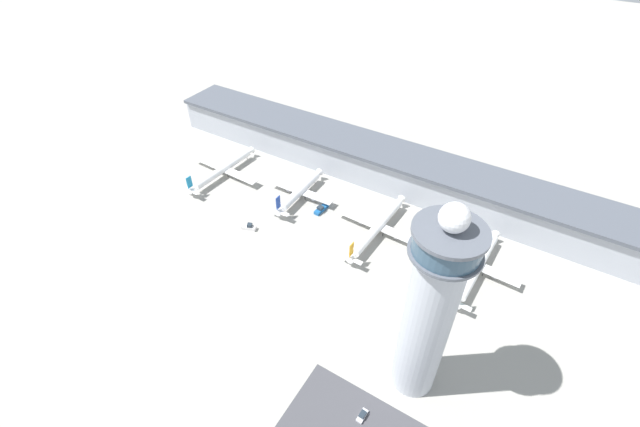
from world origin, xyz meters
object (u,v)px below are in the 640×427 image
(airplane_gate_alpha, at_px, (223,169))
(service_truck_catering, at_px, (249,227))
(airplane_gate_delta, at_px, (478,267))
(airplane_gate_charlie, at_px, (378,227))
(control_tower, at_px, (429,311))
(service_truck_fuel, at_px, (321,209))
(car_silver_sedan, at_px, (362,415))
(airplane_gate_bravo, at_px, (300,191))

(airplane_gate_alpha, distance_m, service_truck_catering, 42.88)
(airplane_gate_delta, bearing_deg, airplane_gate_charlie, 179.60)
(control_tower, height_order, service_truck_fuel, control_tower)
(service_truck_fuel, bearing_deg, airplane_gate_delta, -0.64)
(airplane_gate_delta, bearing_deg, car_silver_sedan, -99.52)
(control_tower, relative_size, car_silver_sedan, 15.80)
(control_tower, xyz_separation_m, service_truck_catering, (-84.21, 26.46, -31.90))
(service_truck_fuel, xyz_separation_m, car_silver_sedan, (57.32, -71.04, -0.39))
(airplane_gate_bravo, height_order, service_truck_catering, airplane_gate_bravo)
(airplane_gate_alpha, xyz_separation_m, airplane_gate_delta, (123.91, 1.29, 0.04))
(airplane_gate_alpha, xyz_separation_m, airplane_gate_bravo, (41.79, 4.90, 0.12))
(airplane_gate_bravo, bearing_deg, airplane_gate_charlie, -4.66)
(control_tower, height_order, airplane_gate_alpha, control_tower)
(control_tower, height_order, airplane_gate_delta, control_tower)
(airplane_gate_bravo, relative_size, service_truck_fuel, 4.38)
(airplane_gate_charlie, distance_m, car_silver_sedan, 76.58)
(airplane_gate_alpha, relative_size, airplane_gate_delta, 0.99)
(airplane_gate_charlie, xyz_separation_m, service_truck_fuel, (-27.73, 0.48, -2.88))
(service_truck_catering, distance_m, car_silver_sedan, 88.93)
(airplane_gate_bravo, xyz_separation_m, airplane_gate_charlie, (40.75, -3.32, 0.05))
(service_truck_catering, bearing_deg, airplane_gate_charlie, 28.68)
(airplane_gate_alpha, height_order, service_truck_fuel, airplane_gate_alpha)
(airplane_gate_alpha, relative_size, airplane_gate_bravo, 1.21)
(airplane_gate_delta, bearing_deg, control_tower, -94.90)
(service_truck_catering, height_order, service_truck_fuel, service_truck_catering)
(airplane_gate_alpha, bearing_deg, service_truck_fuel, 2.16)
(airplane_gate_bravo, height_order, airplane_gate_charlie, airplane_gate_bravo)
(control_tower, height_order, service_truck_catering, control_tower)
(car_silver_sedan, bearing_deg, airplane_gate_bravo, 133.59)
(airplane_gate_charlie, distance_m, airplane_gate_delta, 41.37)
(airplane_gate_delta, distance_m, car_silver_sedan, 71.32)
(airplane_gate_alpha, bearing_deg, airplane_gate_bravo, 6.69)
(service_truck_catering, bearing_deg, service_truck_fuel, 53.40)
(car_silver_sedan, bearing_deg, airplane_gate_alpha, 148.40)
(airplane_gate_bravo, height_order, service_truck_fuel, airplane_gate_bravo)
(airplane_gate_delta, distance_m, service_truck_catering, 92.33)
(airplane_gate_alpha, bearing_deg, airplane_gate_charlie, 1.10)
(airplane_gate_bravo, bearing_deg, service_truck_catering, -102.65)
(airplane_gate_delta, bearing_deg, airplane_gate_alpha, -179.40)
(control_tower, bearing_deg, airplane_gate_charlie, 125.19)
(airplane_gate_charlie, relative_size, car_silver_sedan, 10.70)
(airplane_gate_alpha, height_order, airplane_gate_charlie, airplane_gate_charlie)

